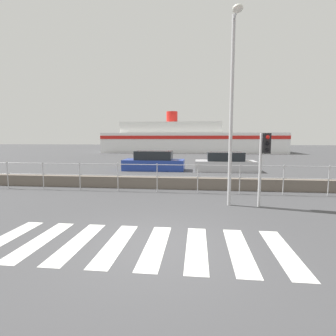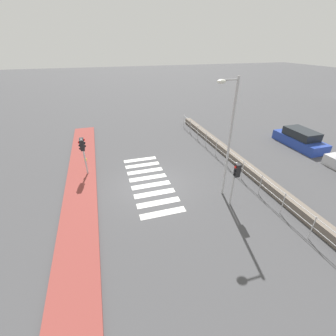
{
  "view_description": "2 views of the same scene",
  "coord_description": "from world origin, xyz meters",
  "px_view_note": "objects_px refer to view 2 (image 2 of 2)",
  "views": [
    {
      "loc": [
        0.86,
        -5.47,
        2.38
      ],
      "look_at": [
        0.02,
        2.0,
        1.5
      ],
      "focal_mm": 28.0,
      "sensor_mm": 36.0,
      "label": 1
    },
    {
      "loc": [
        11.28,
        -2.35,
        7.64
      ],
      "look_at": [
        0.26,
        1.0,
        1.2
      ],
      "focal_mm": 24.0,
      "sensor_mm": 36.0,
      "label": 2
    }
  ],
  "objects_px": {
    "parked_car_blue": "(300,139)",
    "traffic_light_far": "(236,176)",
    "streetlamp": "(228,129)",
    "traffic_light_near": "(83,147)"
  },
  "relations": [
    {
      "from": "streetlamp",
      "to": "traffic_light_far",
      "type": "bearing_deg",
      "value": 4.43
    },
    {
      "from": "traffic_light_near",
      "to": "streetlamp",
      "type": "distance_m",
      "value": 8.76
    },
    {
      "from": "traffic_light_far",
      "to": "streetlamp",
      "type": "height_order",
      "value": "streetlamp"
    },
    {
      "from": "streetlamp",
      "to": "parked_car_blue",
      "type": "distance_m",
      "value": 11.15
    },
    {
      "from": "traffic_light_near",
      "to": "traffic_light_far",
      "type": "distance_m",
      "value": 9.24
    },
    {
      "from": "parked_car_blue",
      "to": "traffic_light_far",
      "type": "bearing_deg",
      "value": -60.81
    },
    {
      "from": "traffic_light_near",
      "to": "parked_car_blue",
      "type": "distance_m",
      "value": 17.08
    },
    {
      "from": "traffic_light_near",
      "to": "parked_car_blue",
      "type": "height_order",
      "value": "traffic_light_near"
    },
    {
      "from": "streetlamp",
      "to": "parked_car_blue",
      "type": "relative_size",
      "value": 1.44
    },
    {
      "from": "traffic_light_near",
      "to": "parked_car_blue",
      "type": "relative_size",
      "value": 0.57
    }
  ]
}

